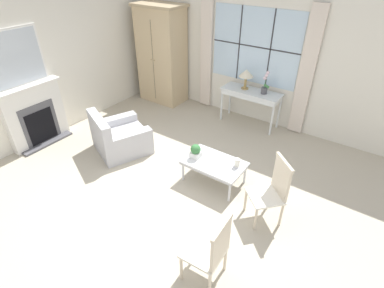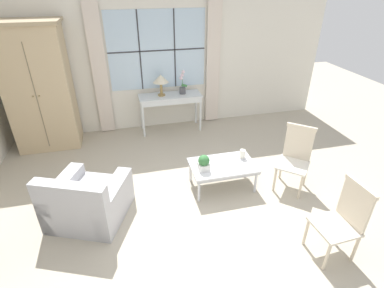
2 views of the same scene
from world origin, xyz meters
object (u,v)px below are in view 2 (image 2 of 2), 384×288
at_px(side_chair_wooden, 296,155).
at_px(console_table, 170,99).
at_px(accent_chair_wooden, 344,217).
at_px(armoire, 39,88).
at_px(table_lamp, 161,80).
at_px(potted_orchid, 182,86).
at_px(coffee_table, 223,167).
at_px(armchair_upholstered, 88,202).
at_px(potted_plant_small, 204,163).
at_px(pillar_candle, 242,154).

bearing_deg(side_chair_wooden, console_table, 122.05).
bearing_deg(accent_chair_wooden, armoire, 135.65).
relative_size(console_table, table_lamp, 2.97).
distance_m(potted_orchid, coffee_table, 2.26).
height_order(armoire, side_chair_wooden, armoire).
height_order(potted_orchid, side_chair_wooden, potted_orchid).
height_order(armchair_upholstered, side_chair_wooden, side_chair_wooden).
bearing_deg(accent_chair_wooden, potted_orchid, 105.84).
bearing_deg(potted_plant_small, console_table, 92.34).
bearing_deg(side_chair_wooden, coffee_table, 168.55).
distance_m(console_table, potted_plant_small, 2.23).
height_order(armchair_upholstered, pillar_candle, armchair_upholstered).
distance_m(armchair_upholstered, potted_plant_small, 1.68).
xyz_separation_m(armoire, table_lamp, (2.20, 0.10, -0.04)).
relative_size(table_lamp, potted_plant_small, 1.74).
relative_size(potted_orchid, pillar_candle, 3.13).
xyz_separation_m(side_chair_wooden, pillar_candle, (-0.72, 0.32, -0.08)).
height_order(armoire, armchair_upholstered, armoire).
bearing_deg(armchair_upholstered, table_lamp, 59.95).
height_order(armchair_upholstered, accent_chair_wooden, accent_chair_wooden).
bearing_deg(side_chair_wooden, potted_orchid, 117.02).
bearing_deg(accent_chair_wooden, potted_plant_small, 129.93).
height_order(console_table, potted_plant_small, console_table).
height_order(armchair_upholstered, coffee_table, armchair_upholstered).
bearing_deg(table_lamp, side_chair_wooden, -55.31).
bearing_deg(coffee_table, potted_orchid, 93.91).
bearing_deg(coffee_table, potted_plant_small, -168.11).
distance_m(potted_orchid, potted_plant_small, 2.29).
bearing_deg(pillar_candle, potted_orchid, 103.63).
bearing_deg(potted_plant_small, table_lamp, 96.62).
height_order(armchair_upholstered, potted_plant_small, armchair_upholstered).
bearing_deg(armoire, potted_orchid, 2.22).
bearing_deg(potted_orchid, accent_chair_wooden, -74.16).
bearing_deg(potted_plant_small, pillar_candle, 14.37).
xyz_separation_m(console_table, accent_chair_wooden, (1.32, -3.69, -0.16)).
relative_size(console_table, potted_orchid, 2.61).
height_order(potted_orchid, coffee_table, potted_orchid).
height_order(armoire, coffee_table, armoire).
xyz_separation_m(console_table, potted_orchid, (0.26, 0.02, 0.26)).
distance_m(table_lamp, pillar_candle, 2.36).
height_order(armoire, potted_plant_small, armoire).
relative_size(side_chair_wooden, accent_chair_wooden, 1.04).
bearing_deg(table_lamp, potted_plant_small, -83.38).
xyz_separation_m(console_table, coffee_table, (0.41, -2.16, -0.33)).
xyz_separation_m(table_lamp, potted_orchid, (0.43, 0.00, -0.16)).
bearing_deg(table_lamp, accent_chair_wooden, -68.15).
distance_m(console_table, potted_orchid, 0.37).
xyz_separation_m(potted_orchid, pillar_candle, (0.50, -2.07, -0.48)).
bearing_deg(potted_plant_small, accent_chair_wooden, -50.07).
xyz_separation_m(potted_orchid, armchair_upholstered, (-1.82, -2.41, -0.69)).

